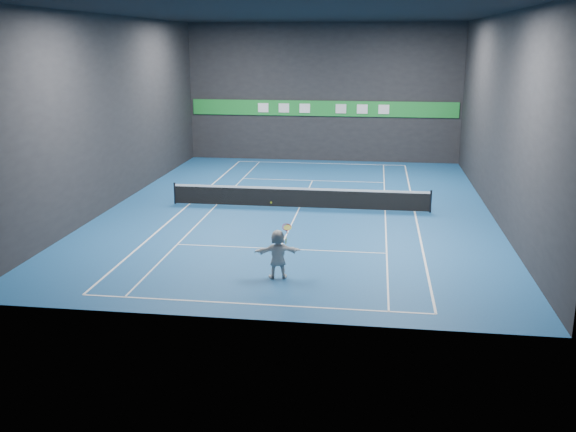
# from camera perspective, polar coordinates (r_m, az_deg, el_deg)

# --- Properties ---
(ground) EXTENTS (26.00, 26.00, 0.00)m
(ground) POSITION_cam_1_polar(r_m,az_deg,el_deg) (30.98, 1.01, 0.72)
(ground) COLOR navy
(ground) RESTS_ON ground
(ceiling) EXTENTS (26.00, 26.00, 0.00)m
(ceiling) POSITION_cam_1_polar(r_m,az_deg,el_deg) (30.02, 1.10, 17.59)
(ceiling) COLOR black
(ceiling) RESTS_ON ground
(wall_back) EXTENTS (18.00, 0.10, 9.00)m
(wall_back) POSITION_cam_1_polar(r_m,az_deg,el_deg) (43.06, 3.14, 10.86)
(wall_back) COLOR black
(wall_back) RESTS_ON ground
(wall_front) EXTENTS (18.00, 0.10, 9.00)m
(wall_front) POSITION_cam_1_polar(r_m,az_deg,el_deg) (17.46, -4.02, 4.44)
(wall_front) COLOR black
(wall_front) RESTS_ON ground
(wall_left) EXTENTS (0.10, 26.00, 9.00)m
(wall_left) POSITION_cam_1_polar(r_m,az_deg,el_deg) (32.48, -15.12, 8.95)
(wall_left) COLOR black
(wall_left) RESTS_ON ground
(wall_right) EXTENTS (0.10, 26.00, 9.00)m
(wall_right) POSITION_cam_1_polar(r_m,az_deg,el_deg) (30.46, 18.30, 8.33)
(wall_right) COLOR black
(wall_right) RESTS_ON ground
(baseline_near) EXTENTS (10.98, 0.08, 0.01)m
(baseline_near) POSITION_cam_1_polar(r_m,az_deg,el_deg) (19.82, -3.12, -7.82)
(baseline_near) COLOR white
(baseline_near) RESTS_ON ground
(baseline_far) EXTENTS (10.98, 0.08, 0.01)m
(baseline_far) POSITION_cam_1_polar(r_m,az_deg,el_deg) (42.54, 2.93, 4.70)
(baseline_far) COLOR white
(baseline_far) RESTS_ON ground
(sideline_doubles_left) EXTENTS (0.08, 23.78, 0.01)m
(sideline_doubles_left) POSITION_cam_1_polar(r_m,az_deg,el_deg) (32.08, -8.77, 1.05)
(sideline_doubles_left) COLOR white
(sideline_doubles_left) RESTS_ON ground
(sideline_doubles_right) EXTENTS (0.08, 23.78, 0.01)m
(sideline_doubles_right) POSITION_cam_1_polar(r_m,az_deg,el_deg) (30.84, 11.19, 0.37)
(sideline_doubles_right) COLOR white
(sideline_doubles_right) RESTS_ON ground
(sideline_singles_left) EXTENTS (0.06, 23.78, 0.01)m
(sideline_singles_left) POSITION_cam_1_polar(r_m,az_deg,el_deg) (31.72, -6.38, 0.97)
(sideline_singles_left) COLOR white
(sideline_singles_left) RESTS_ON ground
(sideline_singles_right) EXTENTS (0.06, 23.78, 0.01)m
(sideline_singles_right) POSITION_cam_1_polar(r_m,az_deg,el_deg) (30.78, 8.63, 0.46)
(sideline_singles_right) COLOR white
(sideline_singles_right) RESTS_ON ground
(service_line_near) EXTENTS (8.23, 0.06, 0.01)m
(service_line_near) POSITION_cam_1_polar(r_m,az_deg,el_deg) (24.89, -0.74, -2.93)
(service_line_near) COLOR white
(service_line_near) RESTS_ON ground
(service_line_far) EXTENTS (8.23, 0.06, 0.01)m
(service_line_far) POSITION_cam_1_polar(r_m,az_deg,el_deg) (37.18, 2.19, 3.17)
(service_line_far) COLOR white
(service_line_far) RESTS_ON ground
(center_service_line) EXTENTS (0.06, 12.80, 0.01)m
(center_service_line) POSITION_cam_1_polar(r_m,az_deg,el_deg) (30.98, 1.01, 0.73)
(center_service_line) COLOR white
(center_service_line) RESTS_ON ground
(player) EXTENTS (1.65, 0.87, 1.70)m
(player) POSITION_cam_1_polar(r_m,az_deg,el_deg) (21.64, -0.91, -3.40)
(player) COLOR silver
(player) RESTS_ON ground
(tennis_ball) EXTENTS (0.07, 0.07, 0.07)m
(tennis_ball) POSITION_cam_1_polar(r_m,az_deg,el_deg) (21.22, -1.51, 1.20)
(tennis_ball) COLOR #CAD022
(tennis_ball) RESTS_ON player
(tennis_net) EXTENTS (12.50, 0.10, 1.07)m
(tennis_net) POSITION_cam_1_polar(r_m,az_deg,el_deg) (30.85, 1.02, 1.69)
(tennis_net) COLOR black
(tennis_net) RESTS_ON ground
(sponsor_banner) EXTENTS (17.64, 0.11, 1.00)m
(sponsor_banner) POSITION_cam_1_polar(r_m,az_deg,el_deg) (43.08, 3.12, 9.53)
(sponsor_banner) COLOR #1E8B31
(sponsor_banner) RESTS_ON wall_back
(tennis_racket) EXTENTS (0.43, 0.36, 0.74)m
(tennis_racket) POSITION_cam_1_polar(r_m,az_deg,el_deg) (21.38, -0.11, -1.16)
(tennis_racket) COLOR red
(tennis_racket) RESTS_ON player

